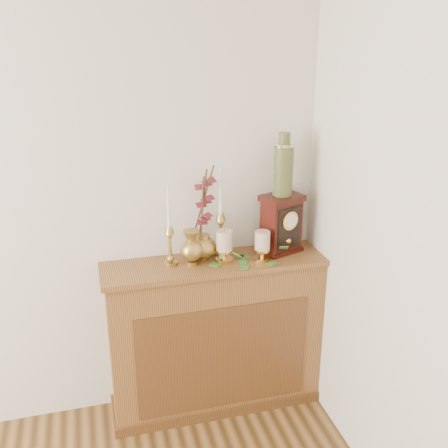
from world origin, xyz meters
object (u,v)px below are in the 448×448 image
object	(u,v)px
bud_vase	(192,248)
mantel_clock	(281,224)
candlestick_left	(170,240)
ceramic_vase	(283,168)
ginger_jar	(204,215)
candlestick_center	(221,227)

from	to	relation	value
bud_vase	mantel_clock	world-z (taller)	mantel_clock
candlestick_left	ceramic_vase	distance (m)	0.72
candlestick_left	ginger_jar	size ratio (longest dim) A/B	0.83
candlestick_left	ceramic_vase	xyz separation A→B (m)	(0.63, 0.02, 0.34)
candlestick_center	bud_vase	distance (m)	0.21
candlestick_center	ginger_jar	bearing A→B (deg)	177.64
candlestick_left	bud_vase	bearing A→B (deg)	-14.24
candlestick_left	candlestick_center	bearing A→B (deg)	11.70
bud_vase	ginger_jar	bearing A→B (deg)	45.04
candlestick_center	bud_vase	size ratio (longest dim) A/B	2.58
bud_vase	candlestick_left	bearing A→B (deg)	165.76
ginger_jar	mantel_clock	world-z (taller)	ginger_jar
candlestick_left	mantel_clock	size ratio (longest dim) A/B	1.33
candlestick_left	bud_vase	size ratio (longest dim) A/B	2.29
mantel_clock	candlestick_left	bearing A→B (deg)	162.30
candlestick_center	ginger_jar	distance (m)	0.12
candlestick_left	ginger_jar	distance (m)	0.23
candlestick_center	bud_vase	bearing A→B (deg)	-154.14
ginger_jar	ceramic_vase	size ratio (longest dim) A/B	1.55
bud_vase	ceramic_vase	size ratio (longest dim) A/B	0.57
bud_vase	ginger_jar	size ratio (longest dim) A/B	0.36
mantel_clock	ceramic_vase	bearing A→B (deg)	90.00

